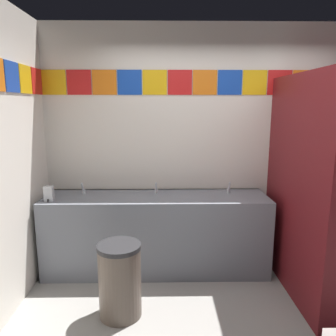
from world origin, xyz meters
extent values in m
cube|color=silver|center=(0.00, 1.48, 1.36)|extent=(3.91, 0.08, 2.73)
cube|color=yellow|center=(-1.81, 1.43, 2.08)|extent=(0.27, 0.01, 0.27)
cube|color=red|center=(-1.54, 1.43, 2.08)|extent=(0.27, 0.01, 0.27)
cube|color=orange|center=(-1.26, 1.43, 2.08)|extent=(0.27, 0.01, 0.27)
cube|color=#1947B7|center=(-0.98, 1.43, 2.08)|extent=(0.27, 0.01, 0.27)
cube|color=yellow|center=(-0.70, 1.43, 2.08)|extent=(0.27, 0.01, 0.27)
cube|color=red|center=(-0.42, 1.43, 2.08)|extent=(0.27, 0.01, 0.27)
cube|color=orange|center=(-0.14, 1.43, 2.08)|extent=(0.27, 0.01, 0.27)
cube|color=#1947B7|center=(0.14, 1.43, 2.08)|extent=(0.27, 0.01, 0.27)
cube|color=yellow|center=(0.42, 1.43, 2.08)|extent=(0.27, 0.01, 0.27)
cube|color=red|center=(0.70, 1.43, 2.08)|extent=(0.27, 0.01, 0.27)
cube|color=orange|center=(0.98, 1.43, 2.08)|extent=(0.27, 0.01, 0.27)
cube|color=#1947B7|center=(1.26, 1.43, 2.08)|extent=(0.27, 0.01, 0.27)
cube|color=#1947B7|center=(-1.95, 0.72, 2.08)|extent=(0.01, 0.27, 0.27)
cube|color=yellow|center=(-1.95, 1.01, 2.08)|extent=(0.01, 0.27, 0.27)
cube|color=red|center=(-1.95, 1.30, 2.08)|extent=(0.01, 0.27, 0.27)
cube|color=slate|center=(-0.69, 1.14, 0.43)|extent=(2.44, 0.60, 0.86)
cube|color=slate|center=(-0.69, 1.42, 0.82)|extent=(2.44, 0.03, 0.08)
cylinder|color=white|center=(-1.50, 1.11, 0.80)|extent=(0.34, 0.34, 0.10)
cylinder|color=white|center=(-0.69, 1.11, 0.80)|extent=(0.34, 0.34, 0.10)
cylinder|color=white|center=(0.13, 1.11, 0.80)|extent=(0.34, 0.34, 0.10)
cylinder|color=silver|center=(-1.50, 1.25, 0.88)|extent=(0.04, 0.04, 0.05)
cylinder|color=silver|center=(-1.50, 1.20, 0.95)|extent=(0.02, 0.06, 0.09)
cylinder|color=silver|center=(-0.69, 1.25, 0.88)|extent=(0.04, 0.04, 0.05)
cylinder|color=silver|center=(-0.69, 1.20, 0.95)|extent=(0.02, 0.06, 0.09)
cylinder|color=silver|center=(0.13, 1.25, 0.88)|extent=(0.04, 0.04, 0.05)
cylinder|color=silver|center=(0.13, 1.20, 0.95)|extent=(0.02, 0.06, 0.09)
cube|color=#B7BABF|center=(-1.78, 0.96, 0.94)|extent=(0.09, 0.07, 0.16)
cylinder|color=black|center=(-1.78, 0.91, 0.88)|extent=(0.02, 0.02, 0.03)
cube|color=maroon|center=(0.64, 0.72, 1.06)|extent=(0.04, 1.45, 2.13)
cylinder|color=silver|center=(0.66, 0.01, 1.17)|extent=(0.02, 0.02, 0.10)
cylinder|color=white|center=(1.26, 0.95, 0.20)|extent=(0.38, 0.38, 0.40)
cube|color=white|center=(1.26, 1.16, 0.57)|extent=(0.34, 0.17, 0.34)
cylinder|color=brown|center=(-0.99, 0.31, 0.31)|extent=(0.37, 0.37, 0.63)
cylinder|color=#262628|center=(-0.99, 0.31, 0.65)|extent=(0.38, 0.38, 0.04)
camera|label=1|loc=(-0.61, -2.29, 1.84)|focal=34.80mm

